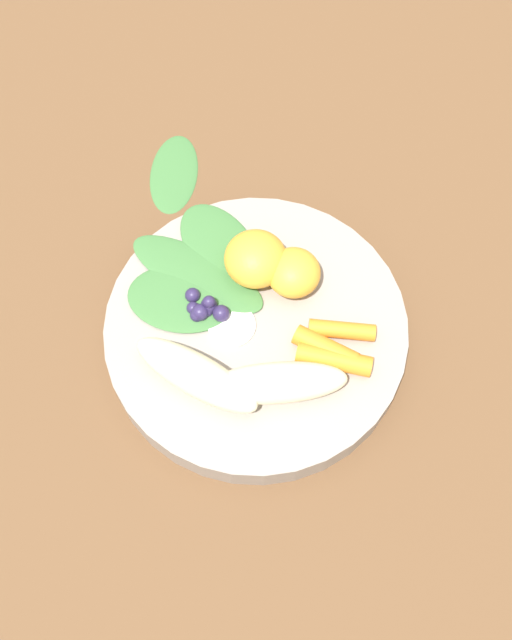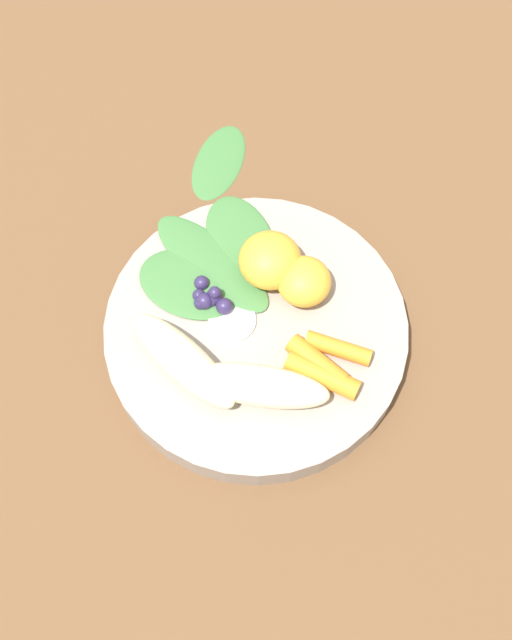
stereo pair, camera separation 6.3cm
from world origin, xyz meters
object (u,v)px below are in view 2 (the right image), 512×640
at_px(banana_peeled_right, 184,360).
at_px(kale_leaf_stray, 219,161).
at_px(banana_peeled_left, 260,386).
at_px(orange_segment_near, 270,260).
at_px(bowl, 256,333).

bearing_deg(banana_peeled_right, kale_leaf_stray, 128.70).
height_order(banana_peeled_left, kale_leaf_stray, banana_peeled_left).
distance_m(banana_peeled_right, orange_segment_near, 0.11).
relative_size(orange_segment_near, kale_leaf_stray, 0.58).
bearing_deg(banana_peeled_left, bowl, 102.21).
xyz_separation_m(bowl, orange_segment_near, (-0.03, -0.04, 0.04)).
relative_size(banana_peeled_right, orange_segment_near, 2.08).
bearing_deg(kale_leaf_stray, bowl, -151.80).
distance_m(orange_segment_near, kale_leaf_stray, 0.15).
distance_m(bowl, banana_peeled_left, 0.07).
bearing_deg(kale_leaf_stray, banana_peeled_left, -153.71).
relative_size(bowl, banana_peeled_right, 2.30).
bearing_deg(banana_peeled_left, kale_leaf_stray, 108.35).
distance_m(banana_peeled_left, banana_peeled_right, 0.06).
height_order(bowl, orange_segment_near, orange_segment_near).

